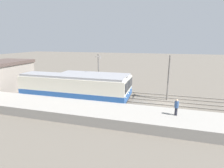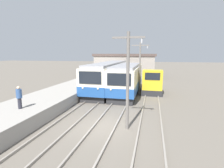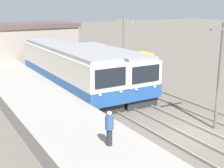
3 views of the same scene
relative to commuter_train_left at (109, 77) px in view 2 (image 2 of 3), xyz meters
The scene contains 12 objects.
ground_plane 12.61m from the commuter_train_left, 77.99° to the right, with size 200.00×200.00×0.00m, color #665E54.
platform_left 12.81m from the commuter_train_left, 106.63° to the right, with size 4.50×54.00×1.03m, color gray.
track_left 12.33m from the commuter_train_left, 90.00° to the right, with size 1.54×60.00×0.14m.
track_center 12.65m from the commuter_train_left, 77.09° to the right, with size 1.54×60.00×0.14m.
track_right 13.63m from the commuter_train_left, 64.61° to the right, with size 1.54×60.00×0.14m.
commuter_train_left is the anchor object (origin of this frame).
commuter_train_center 3.57m from the commuter_train_left, 38.24° to the right, with size 2.84×10.40×3.59m.
shunting_locomotive 5.87m from the commuter_train_left, ahead, with size 2.40×4.95×3.00m.
catenary_mast_near 13.08m from the commuter_train_left, 70.60° to the right, with size 2.00×0.20×6.18m.
catenary_mast_mid 5.12m from the commuter_train_left, 27.15° to the right, with size 2.00×0.20×6.18m.
person_on_platform 13.27m from the commuter_train_left, 104.18° to the right, with size 0.38×0.38×1.62m.
station_building 13.80m from the commuter_train_left, 89.51° to the left, with size 12.60×6.30×4.87m.
Camera 2 is at (3.20, -10.74, 4.86)m, focal length 28.00 mm.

